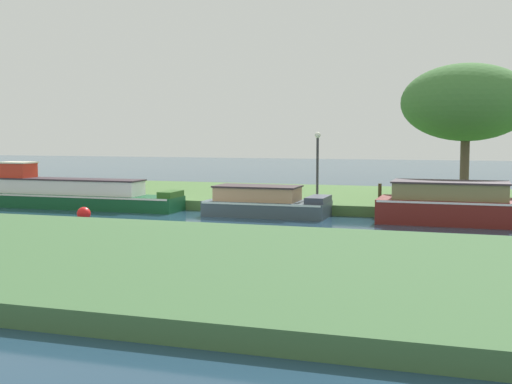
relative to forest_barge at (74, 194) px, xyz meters
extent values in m
plane|color=#203C52|center=(5.47, -1.20, -0.61)|extent=(120.00, 120.00, 0.00)
cube|color=#4A7038|center=(5.47, 5.80, -0.41)|extent=(72.00, 10.00, 0.40)
cube|color=#40663B|center=(5.47, -10.20, -0.41)|extent=(72.00, 10.00, 0.40)
cube|color=#134D28|center=(0.34, 0.00, -0.31)|extent=(8.79, 1.55, 0.60)
cube|color=white|center=(0.34, 0.00, -0.05)|extent=(8.62, 1.58, 0.07)
cube|color=white|center=(-0.23, 0.00, 0.28)|extent=(6.52, 1.18, 0.59)
cube|color=#372A31|center=(-0.23, 0.00, 0.61)|extent=(6.62, 1.24, 0.06)
cube|color=red|center=(-2.79, 0.00, 0.91)|extent=(1.37, 0.99, 0.67)
cube|color=beige|center=(-2.79, 0.00, 1.28)|extent=(1.47, 1.05, 0.06)
cube|color=#28551B|center=(4.44, 0.00, 0.11)|extent=(0.59, 1.30, 0.24)
cube|color=#3E4D55|center=(8.46, 0.00, -0.32)|extent=(4.65, 1.95, 0.58)
cube|color=white|center=(8.46, 0.00, -0.07)|extent=(4.56, 1.98, 0.07)
cube|color=tan|center=(8.08, 0.00, 0.23)|extent=(3.10, 1.48, 0.51)
cube|color=#33262A|center=(8.08, 0.00, 0.51)|extent=(3.20, 1.56, 0.06)
cube|color=#383D4C|center=(10.43, 0.00, 0.08)|extent=(0.70, 1.64, 0.23)
cube|color=maroon|center=(15.23, 0.00, -0.18)|extent=(5.14, 2.25, 0.85)
cube|color=white|center=(15.23, 0.00, 0.20)|extent=(5.04, 2.28, 0.07)
cube|color=olive|center=(15.10, 0.00, 0.52)|extent=(3.80, 1.71, 0.56)
cube|color=#372C33|center=(15.10, 0.00, 0.83)|extent=(3.90, 1.80, 0.06)
cylinder|color=brown|center=(15.53, 5.71, 1.36)|extent=(0.38, 0.38, 3.14)
ellipsoid|color=#3F7236|center=(15.53, 5.66, 3.83)|extent=(5.47, 4.42, 3.28)
cylinder|color=#333338|center=(9.96, 1.91, 1.07)|extent=(0.10, 0.10, 2.54)
sphere|color=white|center=(9.96, 1.91, 2.46)|extent=(0.24, 0.24, 0.24)
cylinder|color=#4C2E2B|center=(0.50, 1.29, 0.17)|extent=(0.20, 0.20, 0.76)
cylinder|color=#473D21|center=(12.52, 1.29, 0.21)|extent=(0.13, 0.13, 0.83)
sphere|color=red|center=(2.59, -3.32, -0.36)|extent=(0.49, 0.49, 0.49)
camera|label=1|loc=(15.68, -23.70, 2.47)|focal=46.16mm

